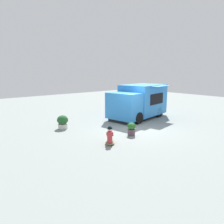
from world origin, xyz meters
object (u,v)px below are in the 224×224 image
at_px(planter_flowering_far, 131,129).
at_px(person_customer, 110,137).
at_px(food_truck, 139,102).
at_px(planter_flowering_near, 63,122).

bearing_deg(planter_flowering_far, person_customer, -79.43).
relative_size(food_truck, planter_flowering_near, 6.15).
height_order(person_customer, planter_flowering_far, person_customer).
bearing_deg(food_truck, planter_flowering_near, -98.92).
height_order(food_truck, planter_flowering_far, food_truck).
height_order(planter_flowering_near, planter_flowering_far, planter_flowering_near).
height_order(person_customer, planter_flowering_near, person_customer).
xyz_separation_m(food_truck, person_customer, (3.03, -5.21, -0.80)).
bearing_deg(person_customer, food_truck, 120.19).
relative_size(person_customer, planter_flowering_near, 1.10).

